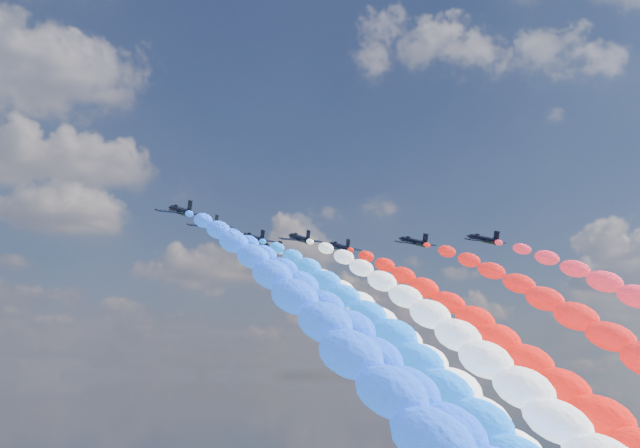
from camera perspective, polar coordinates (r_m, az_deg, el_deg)
jet_0 at (r=146.44m, az=-9.26°, el=0.87°), size 9.45×12.45×5.58m
trail_0 at (r=97.71m, az=-0.77°, el=-7.55°), size 6.66×96.28×50.36m
jet_1 at (r=158.79m, az=-7.31°, el=-0.03°), size 9.42×12.43×5.58m
trail_1 at (r=110.90m, az=1.07°, el=-7.85°), size 6.66×96.28×50.36m
jet_2 at (r=173.77m, az=-4.43°, el=-0.95°), size 9.28×12.33×5.58m
trail_2 at (r=127.15m, az=4.02°, el=-8.11°), size 6.66×96.28×50.36m
jet_3 at (r=173.60m, az=-1.36°, el=-0.97°), size 8.99×12.13×5.58m
trail_3 at (r=128.44m, az=8.21°, el=-8.05°), size 6.66×96.28×50.36m
jet_4 at (r=187.57m, az=-3.27°, el=-1.64°), size 9.48×12.47×5.58m
trail_4 at (r=141.49m, az=4.73°, el=-8.30°), size 6.66×96.28×50.36m
jet_5 at (r=184.83m, az=1.32°, el=-1.53°), size 9.29×12.34×5.58m
trail_5 at (r=141.03m, az=10.95°, el=-8.15°), size 6.66×96.28×50.36m
jet_6 at (r=178.76m, az=6.26°, el=-1.18°), size 8.96×12.11×5.58m
trail_6 at (r=137.82m, az=17.81°, el=-7.81°), size 6.66×96.28×50.36m
jet_7 at (r=177.75m, az=10.83°, el=-1.01°), size 8.78×11.97×5.58m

